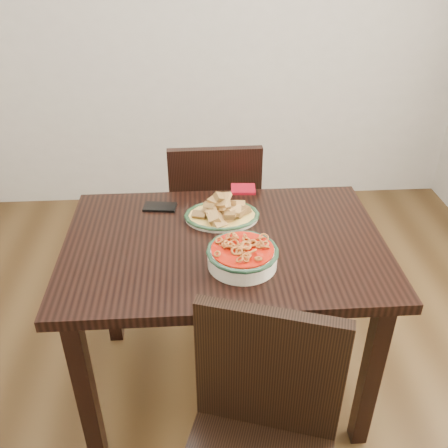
{
  "coord_description": "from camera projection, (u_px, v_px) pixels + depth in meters",
  "views": [
    {
      "loc": [
        -0.02,
        -1.45,
        1.76
      ],
      "look_at": [
        0.08,
        0.06,
        0.81
      ],
      "focal_mm": 40.0,
      "sensor_mm": 36.0,
      "label": 1
    }
  ],
  "objects": [
    {
      "name": "dining_table",
      "position": [
        224.0,
        264.0,
        1.86
      ],
      "size": [
        1.16,
        0.78,
        0.75
      ],
      "color": "black",
      "rests_on": "ground"
    },
    {
      "name": "fish_plate",
      "position": [
        222.0,
        209.0,
        1.92
      ],
      "size": [
        0.28,
        0.22,
        0.11
      ],
      "color": "beige",
      "rests_on": "dining_table"
    },
    {
      "name": "napkin",
      "position": [
        243.0,
        189.0,
        2.13
      ],
      "size": [
        0.11,
        0.09,
        0.01
      ],
      "primitive_type": "cube",
      "rotation": [
        0.0,
        0.0,
        -0.06
      ],
      "color": "maroon",
      "rests_on": "dining_table"
    },
    {
      "name": "chair_far",
      "position": [
        214.0,
        213.0,
        2.47
      ],
      "size": [
        0.43,
        0.43,
        0.89
      ],
      "rotation": [
        0.0,
        0.0,
        3.16
      ],
      "color": "black",
      "rests_on": "ground"
    },
    {
      "name": "smartphone",
      "position": [
        160.0,
        207.0,
        2.01
      ],
      "size": [
        0.14,
        0.09,
        0.01
      ],
      "primitive_type": "cube",
      "rotation": [
        0.0,
        0.0,
        -0.14
      ],
      "color": "black",
      "rests_on": "dining_table"
    },
    {
      "name": "noodle_bowl",
      "position": [
        242.0,
        254.0,
        1.66
      ],
      "size": [
        0.24,
        0.24,
        0.08
      ],
      "color": "white",
      "rests_on": "dining_table"
    },
    {
      "name": "floor",
      "position": [
        207.0,
        390.0,
        2.17
      ],
      "size": [
        3.5,
        3.5,
        0.0
      ],
      "primitive_type": "plane",
      "color": "#3A2712",
      "rests_on": "ground"
    },
    {
      "name": "wall_back",
      "position": [
        193.0,
        4.0,
        2.96
      ],
      "size": [
        3.5,
        0.1,
        2.6
      ],
      "primitive_type": "cube",
      "color": "beige",
      "rests_on": "ground"
    },
    {
      "name": "chair_near",
      "position": [
        259.0,
        441.0,
        1.4
      ],
      "size": [
        0.53,
        0.53,
        0.89
      ],
      "rotation": [
        0.0,
        0.0,
        -0.31
      ],
      "color": "black",
      "rests_on": "ground"
    }
  ]
}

